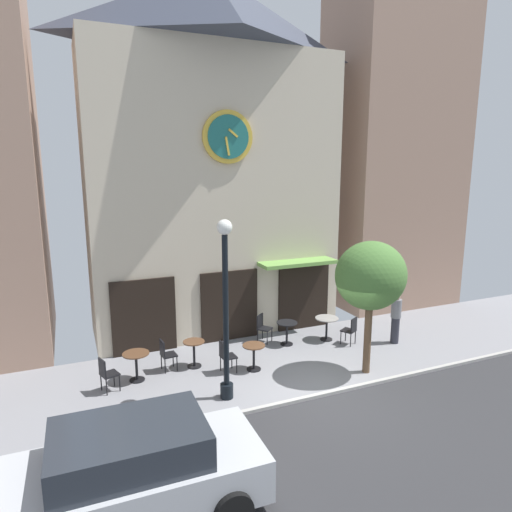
{
  "coord_description": "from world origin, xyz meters",
  "views": [
    {
      "loc": [
        -5.63,
        -8.69,
        5.58
      ],
      "look_at": [
        -0.98,
        2.23,
        3.2
      ],
      "focal_mm": 31.37,
      "sensor_mm": 36.0,
      "label": 1
    }
  ],
  "objects_px": {
    "cafe_table_near_curb": "(136,361)",
    "cafe_table_leftmost": "(254,353)",
    "cafe_chair_right_end": "(106,372)",
    "pedestrian_grey": "(396,317)",
    "parked_car_silver": "(131,472)",
    "cafe_chair_by_entrance": "(226,354)",
    "cafe_table_near_door": "(287,329)",
    "cafe_chair_facing_street": "(263,326)",
    "street_lamp": "(226,311)",
    "cafe_chair_curbside": "(166,353)",
    "cafe_table_center_left": "(194,350)",
    "cafe_table_center": "(327,324)",
    "street_tree": "(371,276)",
    "cafe_chair_left_end": "(351,329)"
  },
  "relations": [
    {
      "from": "cafe_table_center_left",
      "to": "cafe_chair_by_entrance",
      "type": "xyz_separation_m",
      "value": [
        0.7,
        -0.7,
        0.03
      ]
    },
    {
      "from": "cafe_table_leftmost",
      "to": "cafe_table_center",
      "type": "relative_size",
      "value": 0.97
    },
    {
      "from": "cafe_table_near_door",
      "to": "cafe_table_center",
      "type": "xyz_separation_m",
      "value": [
        1.37,
        -0.16,
        0.04
      ]
    },
    {
      "from": "parked_car_silver",
      "to": "cafe_chair_by_entrance",
      "type": "bearing_deg",
      "value": 53.92
    },
    {
      "from": "cafe_table_center",
      "to": "parked_car_silver",
      "type": "xyz_separation_m",
      "value": [
        -6.9,
        -5.18,
        0.21
      ]
    },
    {
      "from": "cafe_table_center",
      "to": "pedestrian_grey",
      "type": "relative_size",
      "value": 0.45
    },
    {
      "from": "street_lamp",
      "to": "cafe_chair_by_entrance",
      "type": "relative_size",
      "value": 4.89
    },
    {
      "from": "cafe_chair_by_entrance",
      "to": "cafe_chair_facing_street",
      "type": "bearing_deg",
      "value": 41.91
    },
    {
      "from": "cafe_chair_curbside",
      "to": "parked_car_silver",
      "type": "relative_size",
      "value": 0.21
    },
    {
      "from": "cafe_table_center",
      "to": "parked_car_silver",
      "type": "height_order",
      "value": "parked_car_silver"
    },
    {
      "from": "cafe_table_center_left",
      "to": "cafe_table_center",
      "type": "distance_m",
      "value": 4.52
    },
    {
      "from": "cafe_chair_curbside",
      "to": "cafe_chair_by_entrance",
      "type": "bearing_deg",
      "value": -26.86
    },
    {
      "from": "street_tree",
      "to": "cafe_table_near_curb",
      "type": "distance_m",
      "value": 6.59
    },
    {
      "from": "cafe_chair_facing_street",
      "to": "parked_car_silver",
      "type": "height_order",
      "value": "parked_car_silver"
    },
    {
      "from": "cafe_chair_left_end",
      "to": "cafe_chair_facing_street",
      "type": "distance_m",
      "value": 2.81
    },
    {
      "from": "cafe_table_near_curb",
      "to": "cafe_table_center",
      "type": "height_order",
      "value": "cafe_table_near_curb"
    },
    {
      "from": "cafe_chair_curbside",
      "to": "street_lamp",
      "type": "bearing_deg",
      "value": -62.83
    },
    {
      "from": "street_tree",
      "to": "cafe_table_near_door",
      "type": "height_order",
      "value": "street_tree"
    },
    {
      "from": "cafe_table_center",
      "to": "cafe_chair_facing_street",
      "type": "distance_m",
      "value": 2.1
    },
    {
      "from": "cafe_chair_by_entrance",
      "to": "cafe_chair_left_end",
      "type": "xyz_separation_m",
      "value": [
        4.31,
        0.31,
        0.0
      ]
    },
    {
      "from": "cafe_table_center_left",
      "to": "cafe_chair_facing_street",
      "type": "distance_m",
      "value": 2.71
    },
    {
      "from": "parked_car_silver",
      "to": "street_lamp",
      "type": "bearing_deg",
      "value": 47.83
    },
    {
      "from": "cafe_chair_by_entrance",
      "to": "cafe_chair_facing_street",
      "type": "xyz_separation_m",
      "value": [
        1.84,
        1.65,
        0.0
      ]
    },
    {
      "from": "cafe_chair_left_end",
      "to": "cafe_chair_facing_street",
      "type": "bearing_deg",
      "value": 151.56
    },
    {
      "from": "cafe_table_near_curb",
      "to": "cafe_chair_right_end",
      "type": "xyz_separation_m",
      "value": [
        -0.78,
        -0.33,
        -0.01
      ]
    },
    {
      "from": "cafe_table_leftmost",
      "to": "cafe_table_near_door",
      "type": "xyz_separation_m",
      "value": [
        1.67,
        1.25,
        0.02
      ]
    },
    {
      "from": "cafe_table_leftmost",
      "to": "cafe_chair_curbside",
      "type": "height_order",
      "value": "cafe_chair_curbside"
    },
    {
      "from": "cafe_table_center_left",
      "to": "cafe_table_center",
      "type": "xyz_separation_m",
      "value": [
        4.52,
        0.25,
        0.05
      ]
    },
    {
      "from": "street_lamp",
      "to": "street_tree",
      "type": "bearing_deg",
      "value": -2.64
    },
    {
      "from": "cafe_table_center_left",
      "to": "street_tree",
      "type": "bearing_deg",
      "value": -27.07
    },
    {
      "from": "cafe_table_near_door",
      "to": "cafe_table_center_left",
      "type": "bearing_deg",
      "value": -172.54
    },
    {
      "from": "street_lamp",
      "to": "cafe_chair_curbside",
      "type": "relative_size",
      "value": 4.89
    },
    {
      "from": "cafe_chair_left_end",
      "to": "cafe_chair_right_end",
      "type": "height_order",
      "value": "same"
    },
    {
      "from": "cafe_chair_by_entrance",
      "to": "cafe_table_near_door",
      "type": "bearing_deg",
      "value": 24.44
    },
    {
      "from": "street_tree",
      "to": "cafe_chair_curbside",
      "type": "distance_m",
      "value": 5.95
    },
    {
      "from": "cafe_table_near_curb",
      "to": "cafe_table_leftmost",
      "type": "height_order",
      "value": "cafe_table_near_curb"
    },
    {
      "from": "cafe_chair_by_entrance",
      "to": "cafe_chair_curbside",
      "type": "xyz_separation_m",
      "value": [
        -1.48,
        0.75,
        0.0
      ]
    },
    {
      "from": "cafe_table_near_curb",
      "to": "cafe_chair_right_end",
      "type": "height_order",
      "value": "cafe_chair_right_end"
    },
    {
      "from": "street_lamp",
      "to": "cafe_table_center_left",
      "type": "distance_m",
      "value": 2.66
    },
    {
      "from": "cafe_table_leftmost",
      "to": "cafe_chair_right_end",
      "type": "distance_m",
      "value": 3.89
    },
    {
      "from": "cafe_table_center_left",
      "to": "cafe_chair_curbside",
      "type": "xyz_separation_m",
      "value": [
        -0.78,
        0.05,
        0.03
      ]
    },
    {
      "from": "street_lamp",
      "to": "cafe_chair_right_end",
      "type": "bearing_deg",
      "value": 151.51
    },
    {
      "from": "cafe_table_near_curb",
      "to": "cafe_chair_right_end",
      "type": "relative_size",
      "value": 0.86
    },
    {
      "from": "cafe_table_near_curb",
      "to": "street_lamp",
      "type": "bearing_deg",
      "value": -43.25
    },
    {
      "from": "cafe_chair_facing_street",
      "to": "pedestrian_grey",
      "type": "height_order",
      "value": "pedestrian_grey"
    },
    {
      "from": "cafe_table_near_door",
      "to": "cafe_chair_right_end",
      "type": "distance_m",
      "value": 5.63
    },
    {
      "from": "street_tree",
      "to": "cafe_chair_right_end",
      "type": "bearing_deg",
      "value": 166.24
    },
    {
      "from": "cafe_chair_right_end",
      "to": "pedestrian_grey",
      "type": "distance_m",
      "value": 8.82
    },
    {
      "from": "cafe_table_near_door",
      "to": "street_tree",
      "type": "bearing_deg",
      "value": -66.42
    },
    {
      "from": "cafe_table_center",
      "to": "cafe_chair_left_end",
      "type": "height_order",
      "value": "cafe_chair_left_end"
    }
  ]
}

